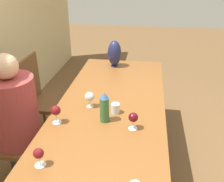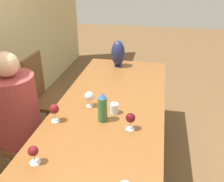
% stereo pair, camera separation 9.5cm
% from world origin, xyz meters
% --- Properties ---
extents(ground_plane, '(14.00, 14.00, 0.00)m').
position_xyz_m(ground_plane, '(0.00, 0.00, 0.00)').
color(ground_plane, brown).
extents(dining_table, '(2.54, 0.94, 0.76)m').
position_xyz_m(dining_table, '(0.00, 0.00, 0.69)').
color(dining_table, brown).
rests_on(dining_table, ground_plane).
extents(water_bottle, '(0.07, 0.07, 0.25)m').
position_xyz_m(water_bottle, '(-0.15, 0.01, 0.88)').
color(water_bottle, '#336638').
rests_on(water_bottle, dining_table).
extents(water_tumbler, '(0.07, 0.07, 0.09)m').
position_xyz_m(water_tumbler, '(-0.02, -0.06, 0.81)').
color(water_tumbler, silver).
rests_on(water_tumbler, dining_table).
extents(vase, '(0.16, 0.16, 0.32)m').
position_xyz_m(vase, '(1.05, 0.10, 0.93)').
color(vase, '#1E234C').
rests_on(vase, dining_table).
extents(wine_glass_2, '(0.07, 0.07, 0.12)m').
position_xyz_m(wine_glass_2, '(-0.69, 0.32, 0.85)').
color(wine_glass_2, silver).
rests_on(wine_glass_2, dining_table).
extents(wine_glass_3, '(0.08, 0.08, 0.15)m').
position_xyz_m(wine_glass_3, '(-0.23, 0.37, 0.87)').
color(wine_glass_3, silver).
rests_on(wine_glass_3, dining_table).
extents(wine_glass_4, '(0.08, 0.08, 0.14)m').
position_xyz_m(wine_glass_4, '(0.05, 0.17, 0.86)').
color(wine_glass_4, silver).
rests_on(wine_glass_4, dining_table).
extents(wine_glass_5, '(0.07, 0.07, 0.14)m').
position_xyz_m(wine_glass_5, '(-0.23, -0.22, 0.86)').
color(wine_glass_5, silver).
rests_on(wine_glass_5, dining_table).
extents(chair_near, '(0.44, 0.44, 0.99)m').
position_xyz_m(chair_near, '(-0.13, 0.86, 0.52)').
color(chair_near, brown).
rests_on(chair_near, ground_plane).
extents(chair_far, '(0.44, 0.44, 0.99)m').
position_xyz_m(chair_far, '(0.60, 0.86, 0.52)').
color(chair_far, brown).
rests_on(chair_far, ground_plane).
extents(person_near, '(0.40, 0.40, 1.27)m').
position_xyz_m(person_near, '(-0.13, 0.77, 0.67)').
color(person_near, '#2D2D38').
rests_on(person_near, ground_plane).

